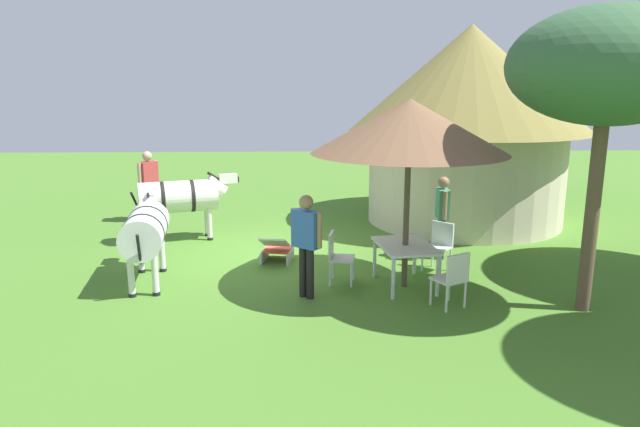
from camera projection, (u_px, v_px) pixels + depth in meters
The scene contains 15 objects.
ground_plane at pixel (282, 254), 11.77m from camera, with size 36.00×36.00×0.00m, color #487929.
thatched_hut at pixel (468, 116), 14.08m from camera, with size 5.82×5.82×4.79m.
shade_umbrella at pixel (409, 126), 9.31m from camera, with size 3.23×3.23×3.18m.
patio_dining_table at pixel (405, 250), 9.78m from camera, with size 1.37×1.04×0.74m.
patio_chair_east_end at pixel (337, 254), 9.96m from camera, with size 0.50×0.49×0.90m.
patio_chair_west_end at pixel (453, 276), 8.82m from camera, with size 0.58×0.59×0.90m.
patio_chair_near_lawn at pixel (439, 243), 10.66m from camera, with size 0.61×0.61×0.90m.
guest_beside_umbrella at pixel (306, 237), 9.17m from camera, with size 0.45×0.49×1.70m.
guest_behind_table at pixel (442, 210), 11.29m from camera, with size 0.59×0.23×1.64m.
standing_watcher at pixel (149, 179), 14.37m from camera, with size 0.54×0.45×1.77m.
striped_lounge_chair at pixel (276, 249), 11.20m from camera, with size 0.90×0.67×0.58m.
zebra_nearest_camera at pixel (181, 197), 12.59m from camera, with size 1.16×2.27×1.51m.
zebra_by_umbrella at pixel (146, 230), 9.89m from camera, with size 2.33×0.92×1.49m.
acacia_tree_behind_hut at pixel (564, 71), 17.53m from camera, with size 3.06×3.06×4.71m.
acacia_tree_right_background at pixel (608, 67), 8.09m from camera, with size 2.81×2.81×4.50m.
Camera 1 is at (11.31, 0.43, 3.42)m, focal length 32.28 mm.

